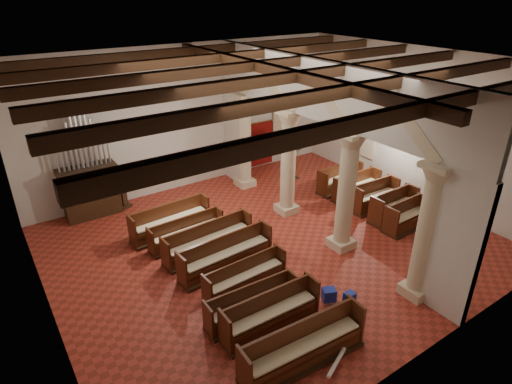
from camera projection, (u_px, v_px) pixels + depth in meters
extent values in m
plane|color=#A03022|center=(272.00, 243.00, 14.76)|extent=(14.00, 14.00, 0.00)
plane|color=black|center=(275.00, 64.00, 12.14)|extent=(14.00, 14.00, 0.00)
cube|color=silver|center=(189.00, 118.00, 17.91)|extent=(14.00, 0.02, 6.00)
cube|color=silver|center=(443.00, 250.00, 8.98)|extent=(14.00, 0.02, 6.00)
cube|color=silver|center=(30.00, 226.00, 9.90)|extent=(0.02, 12.00, 6.00)
cube|color=silver|center=(415.00, 125.00, 16.99)|extent=(0.02, 12.00, 6.00)
cube|color=#C8B494|center=(415.00, 290.00, 12.25)|extent=(0.75, 0.75, 0.30)
cylinder|color=#C8B494|center=(426.00, 236.00, 11.47)|extent=(0.56, 0.56, 3.30)
cube|color=#C8B494|center=(341.00, 243.00, 14.49)|extent=(0.75, 0.75, 0.30)
cylinder|color=#C8B494|center=(346.00, 195.00, 13.70)|extent=(0.56, 0.56, 3.30)
cube|color=#C8B494|center=(287.00, 208.00, 16.72)|extent=(0.75, 0.75, 0.30)
cylinder|color=#C8B494|center=(288.00, 166.00, 15.93)|extent=(0.56, 0.56, 3.30)
cube|color=#C8B494|center=(245.00, 182.00, 18.95)|extent=(0.75, 0.75, 0.30)
cylinder|color=#C8B494|center=(245.00, 144.00, 18.16)|extent=(0.56, 0.56, 3.30)
cube|color=silver|center=(321.00, 90.00, 13.47)|extent=(0.25, 11.90, 1.93)
cube|color=#34755A|center=(445.00, 155.00, 16.21)|extent=(0.03, 1.00, 2.20)
cube|color=#34755A|center=(365.00, 129.00, 19.19)|extent=(0.03, 1.00, 2.20)
cube|color=#34755A|center=(283.00, 118.00, 20.77)|extent=(1.00, 0.03, 2.20)
cube|color=#371F11|center=(91.00, 194.00, 16.18)|extent=(2.00, 0.80, 1.80)
cube|color=#371F11|center=(86.00, 170.00, 15.74)|extent=(2.10, 0.85, 0.20)
cube|color=#382411|center=(125.00, 206.00, 17.15)|extent=(0.61, 0.61, 0.10)
cube|color=#382411|center=(123.00, 194.00, 16.92)|extent=(0.30, 0.30, 1.12)
cube|color=#382411|center=(121.00, 181.00, 16.59)|extent=(0.63, 0.58, 0.20)
cube|color=maroon|center=(258.00, 145.00, 20.43)|extent=(1.60, 0.06, 2.10)
cylinder|color=#B9863A|center=(259.00, 122.00, 19.93)|extent=(1.80, 0.04, 0.04)
cone|color=#371F11|center=(297.00, 176.00, 19.73)|extent=(0.34, 0.34, 0.11)
cylinder|color=#B9863A|center=(298.00, 155.00, 19.26)|extent=(0.04, 0.04, 2.28)
cylinder|color=#B9863A|center=(299.00, 132.00, 18.80)|extent=(0.29, 0.62, 0.03)
cube|color=navy|center=(298.00, 143.00, 18.99)|extent=(0.49, 0.23, 0.81)
cube|color=navy|center=(350.00, 297.00, 11.81)|extent=(0.30, 0.24, 0.30)
cube|color=#153396|center=(329.00, 294.00, 11.87)|extent=(0.45, 0.41, 0.36)
cube|color=navy|center=(262.00, 263.00, 13.27)|extent=(0.37, 0.34, 0.30)
cylinder|color=white|center=(336.00, 362.00, 9.89)|extent=(0.93, 0.49, 0.10)
cylinder|color=white|center=(287.00, 346.00, 10.34)|extent=(0.98, 0.44, 0.10)
cube|color=#371F11|center=(303.00, 361.00, 10.06)|extent=(3.25, 0.93, 0.11)
cube|color=#4F2910|center=(305.00, 353.00, 9.89)|extent=(3.08, 0.60, 0.48)
cube|color=#4F2910|center=(299.00, 338.00, 9.95)|extent=(3.06, 0.25, 1.01)
cube|color=#4F2910|center=(246.00, 374.00, 9.03)|extent=(0.11, 0.64, 1.01)
cube|color=#4F2910|center=(352.00, 316.00, 10.62)|extent=(0.11, 0.64, 1.01)
cube|color=beige|center=(305.00, 345.00, 9.77)|extent=(2.96, 0.55, 0.05)
cube|color=#371F11|center=(271.00, 327.00, 11.07)|extent=(2.74, 0.77, 0.10)
cube|color=#4C2C10|center=(272.00, 320.00, 10.91)|extent=(2.58, 0.46, 0.46)
cube|color=#4C2C10|center=(267.00, 307.00, 10.97)|extent=(2.58, 0.12, 0.97)
cube|color=#4C2C10|center=(226.00, 332.00, 10.17)|extent=(0.08, 0.61, 0.97)
cube|color=#4C2C10|center=(311.00, 291.00, 11.52)|extent=(0.08, 0.61, 0.97)
cube|color=beige|center=(272.00, 312.00, 10.79)|extent=(2.48, 0.42, 0.05)
cube|color=#371F11|center=(252.00, 315.00, 11.45)|extent=(2.65, 0.73, 0.09)
cube|color=#553512|center=(253.00, 309.00, 11.31)|extent=(2.49, 0.45, 0.41)
cube|color=#553512|center=(249.00, 298.00, 11.37)|extent=(2.48, 0.15, 0.86)
cube|color=#553512|center=(209.00, 320.00, 10.61)|extent=(0.08, 0.55, 0.86)
cube|color=#553512|center=(290.00, 284.00, 11.91)|extent=(0.08, 0.55, 0.86)
cube|color=beige|center=(253.00, 302.00, 11.21)|extent=(2.39, 0.41, 0.05)
cube|color=#371F11|center=(246.00, 288.00, 12.50)|extent=(2.65, 0.74, 0.09)
cube|color=#481B0F|center=(247.00, 282.00, 12.36)|extent=(2.49, 0.46, 0.41)
cube|color=#481B0F|center=(243.00, 272.00, 12.42)|extent=(2.48, 0.17, 0.86)
cube|color=#481B0F|center=(206.00, 290.00, 11.66)|extent=(0.09, 0.54, 0.86)
cube|color=#481B0F|center=(281.00, 260.00, 12.96)|extent=(0.09, 0.54, 0.86)
cube|color=beige|center=(246.00, 275.00, 12.26)|extent=(2.39, 0.42, 0.05)
cube|color=#371F11|center=(227.00, 267.00, 13.42)|extent=(3.19, 0.90, 0.10)
cube|color=#49280F|center=(227.00, 260.00, 13.26)|extent=(3.03, 0.58, 0.47)
cube|color=#49280F|center=(223.00, 249.00, 13.32)|extent=(3.01, 0.24, 0.99)
cube|color=#49280F|center=(180.00, 269.00, 12.42)|extent=(0.11, 0.63, 0.99)
cube|color=#49280F|center=(267.00, 237.00, 13.98)|extent=(0.11, 0.63, 0.99)
cube|color=beige|center=(227.00, 253.00, 13.14)|extent=(2.90, 0.53, 0.05)
cube|color=#371F11|center=(209.00, 251.00, 14.20)|extent=(3.19, 0.91, 0.10)
cube|color=#451F0E|center=(210.00, 245.00, 14.04)|extent=(3.02, 0.60, 0.45)
cube|color=#451F0E|center=(206.00, 235.00, 14.10)|extent=(3.00, 0.27, 0.96)
cube|color=#451F0E|center=(164.00, 252.00, 13.20)|extent=(0.11, 0.61, 0.96)
cube|color=#451F0E|center=(248.00, 224.00, 14.76)|extent=(0.11, 0.61, 0.96)
cube|color=beige|center=(209.00, 238.00, 13.93)|extent=(2.90, 0.55, 0.05)
cube|color=#371F11|center=(188.00, 242.00, 14.74)|extent=(2.69, 0.74, 0.09)
cube|color=#543012|center=(188.00, 236.00, 14.60)|extent=(2.53, 0.46, 0.41)
cube|color=#543012|center=(185.00, 228.00, 14.66)|extent=(2.52, 0.16, 0.86)
cube|color=#543012|center=(150.00, 241.00, 13.89)|extent=(0.08, 0.54, 0.86)
cube|color=#543012|center=(220.00, 219.00, 15.21)|extent=(0.08, 0.54, 0.86)
cube|color=beige|center=(187.00, 230.00, 14.50)|extent=(2.43, 0.42, 0.05)
cube|color=#371F11|center=(172.00, 232.00, 15.30)|extent=(2.93, 0.93, 0.11)
cube|color=#532311|center=(172.00, 226.00, 15.13)|extent=(2.76, 0.60, 0.48)
cube|color=#532311|center=(168.00, 216.00, 15.20)|extent=(2.74, 0.25, 1.01)
cube|color=#532311|center=(131.00, 230.00, 14.36)|extent=(0.11, 0.64, 1.01)
cube|color=#532311|center=(206.00, 208.00, 15.78)|extent=(0.11, 0.64, 1.01)
cube|color=beige|center=(171.00, 219.00, 15.02)|extent=(2.65, 0.55, 0.05)
cube|color=#371F11|center=(405.00, 227.00, 15.60)|extent=(1.89, 0.78, 0.10)
cube|color=#4F2C10|center=(407.00, 221.00, 15.44)|extent=(1.73, 0.46, 0.47)
cube|color=#4F2C10|center=(403.00, 212.00, 15.50)|extent=(1.72, 0.12, 1.00)
cube|color=#4F2C10|center=(390.00, 221.00, 14.92)|extent=(0.09, 0.63, 1.00)
cube|color=#4F2C10|center=(422.00, 207.00, 15.83)|extent=(0.09, 0.63, 1.00)
cube|color=beige|center=(408.00, 215.00, 15.32)|extent=(1.66, 0.42, 0.05)
cube|color=#371F11|center=(392.00, 218.00, 16.22)|extent=(2.07, 0.79, 0.11)
cube|color=#4C2910|center=(395.00, 212.00, 16.05)|extent=(1.92, 0.46, 0.49)
cube|color=#4C2910|center=(390.00, 203.00, 16.12)|extent=(1.91, 0.10, 1.04)
cube|color=#4C2910|center=(376.00, 211.00, 15.49)|extent=(0.08, 0.66, 1.04)
cube|color=#4C2910|center=(411.00, 198.00, 16.49)|extent=(0.08, 0.66, 1.04)
cube|color=beige|center=(396.00, 205.00, 15.93)|extent=(1.84, 0.41, 0.05)
cube|color=#371F11|center=(373.00, 207.00, 17.03)|extent=(2.11, 0.83, 0.11)
cube|color=#503011|center=(375.00, 201.00, 16.86)|extent=(1.95, 0.50, 0.49)
cube|color=#503011|center=(371.00, 192.00, 16.93)|extent=(1.94, 0.14, 1.03)
cube|color=#503011|center=(357.00, 200.00, 16.29)|extent=(0.10, 0.65, 1.03)
cube|color=#503011|center=(392.00, 188.00, 17.31)|extent=(0.10, 0.65, 1.03)
cube|color=beige|center=(376.00, 195.00, 16.74)|extent=(1.87, 0.45, 0.05)
cube|color=#371F11|center=(356.00, 197.00, 17.85)|extent=(2.24, 0.76, 0.10)
cube|color=#4D1F10|center=(358.00, 191.00, 17.69)|extent=(2.09, 0.44, 0.47)
cube|color=#4D1F10|center=(354.00, 183.00, 17.75)|extent=(2.08, 0.10, 0.99)
cube|color=#4D1F10|center=(338.00, 191.00, 17.08)|extent=(0.08, 0.63, 0.99)
cube|color=#4D1F10|center=(375.00, 179.00, 18.17)|extent=(0.08, 0.63, 0.99)
cube|color=beige|center=(358.00, 185.00, 17.57)|extent=(2.00, 0.40, 0.05)
cube|color=#371F11|center=(339.00, 189.00, 18.57)|extent=(2.25, 0.85, 0.10)
cube|color=#512F11|center=(341.00, 183.00, 18.40)|extent=(2.09, 0.53, 0.47)
cube|color=#512F11|center=(337.00, 176.00, 18.47)|extent=(2.07, 0.18, 1.00)
cube|color=#512F11|center=(321.00, 183.00, 17.80)|extent=(0.11, 0.63, 1.00)
cube|color=#512F11|center=(358.00, 171.00, 18.88)|extent=(0.11, 0.63, 1.00)
cube|color=beige|center=(341.00, 177.00, 18.29)|extent=(2.00, 0.48, 0.05)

